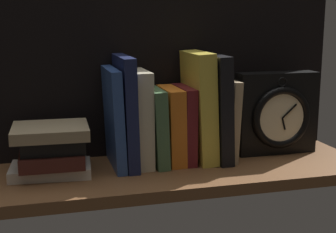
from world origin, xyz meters
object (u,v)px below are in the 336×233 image
at_px(book_black_skeptic, 215,107).
at_px(book_tan_shortstories, 226,119).
at_px(book_cream_twain, 140,118).
at_px(framed_clock, 277,114).
at_px(book_green_romantic, 155,126).
at_px(book_navy_bierce, 126,112).
at_px(book_orange_pandolfini, 170,125).
at_px(book_stack_side, 51,150).
at_px(book_yellow_seinlanguage, 199,107).
at_px(book_blue_modern, 114,118).
at_px(book_maroon_dawkins, 184,124).

relative_size(book_black_skeptic, book_tan_shortstories, 1.30).
bearing_deg(book_cream_twain, framed_clock, 0.24).
bearing_deg(book_green_romantic, framed_clock, 0.27).
height_order(book_navy_bierce, book_orange_pandolfini, book_navy_bierce).
bearing_deg(book_stack_side, book_orange_pandolfini, 6.06).
xyz_separation_m(book_yellow_seinlanguage, book_black_skeptic, (0.04, 0.00, -0.00)).
xyz_separation_m(book_navy_bierce, framed_clock, (0.38, 0.00, -0.03)).
relative_size(book_blue_modern, book_green_romantic, 1.27).
bearing_deg(book_tan_shortstories, book_stack_side, -175.98).
bearing_deg(book_navy_bierce, book_black_skeptic, 0.00).
relative_size(book_yellow_seinlanguage, book_tan_shortstories, 1.34).
distance_m(book_blue_modern, book_yellow_seinlanguage, 0.20).
bearing_deg(book_blue_modern, book_navy_bierce, 0.00).
xyz_separation_m(book_maroon_dawkins, book_tan_shortstories, (0.10, 0.00, 0.01)).
height_order(book_navy_bierce, book_stack_side, book_navy_bierce).
bearing_deg(book_stack_side, book_green_romantic, 6.96).
height_order(book_maroon_dawkins, framed_clock, framed_clock).
bearing_deg(book_stack_side, book_cream_twain, 8.15).
relative_size(book_blue_modern, framed_clock, 1.11).
relative_size(book_cream_twain, framed_clock, 1.08).
distance_m(book_cream_twain, book_stack_side, 0.21).
xyz_separation_m(book_blue_modern, book_navy_bierce, (0.03, 0.00, 0.01)).
bearing_deg(book_blue_modern, book_orange_pandolfini, 0.00).
relative_size(book_navy_bierce, book_cream_twain, 1.15).
xyz_separation_m(book_blue_modern, book_tan_shortstories, (0.27, 0.00, -0.02)).
bearing_deg(book_green_romantic, book_orange_pandolfini, 0.00).
relative_size(book_blue_modern, book_navy_bierce, 0.89).
distance_m(book_blue_modern, book_cream_twain, 0.06).
relative_size(book_blue_modern, book_yellow_seinlanguage, 0.88).
relative_size(book_navy_bierce, book_yellow_seinlanguage, 0.98).
relative_size(book_navy_bierce, book_orange_pandolfini, 1.43).
relative_size(book_orange_pandolfini, framed_clock, 0.87).
xyz_separation_m(book_navy_bierce, book_yellow_seinlanguage, (0.17, 0.00, 0.00)).
height_order(book_maroon_dawkins, book_yellow_seinlanguage, book_yellow_seinlanguage).
height_order(book_navy_bierce, book_tan_shortstories, book_navy_bierce).
bearing_deg(book_black_skeptic, book_yellow_seinlanguage, 180.00).
xyz_separation_m(book_navy_bierce, book_green_romantic, (0.07, 0.00, -0.04)).
relative_size(book_green_romantic, book_yellow_seinlanguage, 0.69).
distance_m(book_green_romantic, book_tan_shortstories, 0.17).
height_order(book_green_romantic, book_tan_shortstories, book_tan_shortstories).
height_order(book_blue_modern, book_orange_pandolfini, book_blue_modern).
distance_m(book_cream_twain, book_black_skeptic, 0.18).
height_order(book_orange_pandolfini, framed_clock, framed_clock).
relative_size(book_yellow_seinlanguage, book_black_skeptic, 1.03).
bearing_deg(book_green_romantic, book_yellow_seinlanguage, 0.00).
relative_size(book_orange_pandolfini, book_maroon_dawkins, 0.99).
distance_m(book_tan_shortstories, framed_clock, 0.14).
height_order(book_black_skeptic, book_tan_shortstories, book_black_skeptic).
bearing_deg(book_maroon_dawkins, framed_clock, 0.35).
bearing_deg(book_tan_shortstories, book_orange_pandolfini, 180.00).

